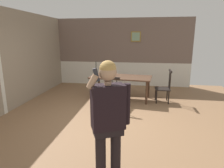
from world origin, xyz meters
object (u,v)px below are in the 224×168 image
(chair_by_doorway, at_px, (164,88))
(person_figure, at_px, (109,116))
(dining_table, at_px, (121,79))
(chair_near_window, at_px, (114,92))

(chair_by_doorway, relative_size, person_figure, 0.60)
(person_figure, bearing_deg, dining_table, -110.72)
(chair_near_window, height_order, chair_by_doorway, chair_by_doorway)
(dining_table, bearing_deg, chair_near_window, -96.55)
(chair_by_doorway, distance_m, person_figure, 3.85)
(dining_table, distance_m, person_figure, 3.82)
(dining_table, relative_size, chair_by_doorway, 1.99)
(dining_table, bearing_deg, person_figure, -86.11)
(dining_table, distance_m, chair_by_doorway, 1.38)
(chair_near_window, relative_size, person_figure, 0.55)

